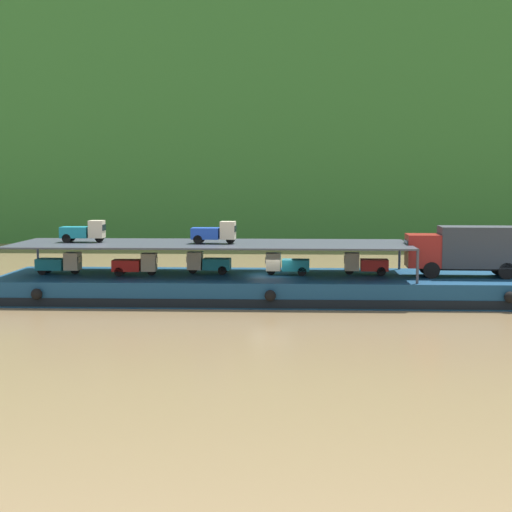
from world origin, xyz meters
name	(u,v)px	position (x,y,z in m)	size (l,w,h in m)	color
ground_plane	(272,299)	(0.00, 0.00, 0.00)	(400.00, 400.00, 0.00)	olive
hillside_far_bank	(282,97)	(0.00, 59.63, 18.74)	(121.01, 39.53, 33.27)	#33702D
cargo_barge	(272,287)	(0.00, -0.02, 0.75)	(33.80, 8.78, 1.50)	navy
covered_lorry	(466,249)	(11.92, -0.25, 3.19)	(7.91, 2.50, 3.10)	maroon
cargo_rack	(211,244)	(-3.80, 0.00, 3.44)	(24.60, 7.45, 2.00)	#383D47
mini_truck_lower_stern	(60,263)	(-13.42, -0.02, 2.19)	(2.77, 1.26, 1.38)	teal
mini_truck_lower_aft	(136,264)	(-8.49, -0.48, 2.19)	(2.78, 1.26, 1.38)	red
mini_truck_lower_mid	(208,263)	(-4.06, 0.56, 2.19)	(2.77, 1.26, 1.38)	teal
mini_truck_lower_fore	(287,264)	(0.93, 0.17, 2.19)	(2.77, 1.25, 1.38)	teal
mini_truck_lower_bow	(365,264)	(5.84, 0.44, 2.19)	(2.78, 1.27, 1.38)	red
mini_truck_upper_stern	(84,231)	(-11.94, 0.35, 4.19)	(2.75, 1.22, 1.38)	teal
mini_truck_upper_mid	(215,232)	(-3.56, -0.36, 4.19)	(2.78, 1.27, 1.38)	#1E47B7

